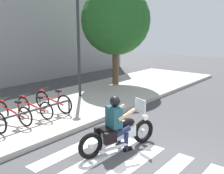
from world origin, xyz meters
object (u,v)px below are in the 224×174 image
object	(u,v)px
bike_rack	(11,117)
street_lamp	(78,37)
bicycle_5	(53,101)
bicycle_4	(34,107)
tree_near_rack	(116,21)
motorcycle	(119,133)
rider	(117,120)
bicycle_3	(13,113)

from	to	relation	value
bike_rack	street_lamp	size ratio (longest dim) A/B	1.00
bicycle_5	bike_rack	size ratio (longest dim) A/B	0.39
bicycle_4	tree_near_rack	size ratio (longest dim) A/B	0.32
bicycle_4	bicycle_5	xyz separation A→B (m)	(0.77, -0.00, 0.03)
bicycle_5	bike_rack	xyz separation A→B (m)	(-1.92, -0.55, 0.06)
motorcycle	bike_rack	size ratio (longest dim) A/B	0.50
tree_near_rack	rider	bearing A→B (deg)	-141.21
rider	tree_near_rack	distance (m)	7.88
rider	bicycle_5	bearing A→B (deg)	77.92
bicycle_3	bicycle_5	xyz separation A→B (m)	(1.54, -0.00, 0.02)
street_lamp	bicycle_5	bearing A→B (deg)	-158.63
bike_rack	tree_near_rack	distance (m)	7.75
rider	bicycle_5	distance (m)	3.54
bicycle_4	tree_near_rack	xyz separation A→B (m)	(5.84, 1.22, 2.93)
motorcycle	bicycle_5	world-z (taller)	motorcycle
bicycle_4	bicycle_5	distance (m)	0.77
bicycle_3	bike_rack	world-z (taller)	bicycle_3
bicycle_3	bike_rack	size ratio (longest dim) A/B	0.38
motorcycle	rider	xyz separation A→B (m)	(-0.07, 0.03, 0.37)
motorcycle	bicycle_4	distance (m)	3.48
rider	street_lamp	distance (m)	5.44
motorcycle	bicycle_3	distance (m)	3.58
tree_near_rack	motorcycle	bearing A→B (deg)	-140.70
bicycle_3	street_lamp	distance (m)	4.32
rider	bicycle_3	xyz separation A→B (m)	(-0.80, 3.45, -0.34)
motorcycle	bicycle_5	xyz separation A→B (m)	(0.67, 3.47, 0.05)
bike_rack	street_lamp	distance (m)	4.74
rider	bicycle_5	world-z (taller)	rider
motorcycle	bicycle_5	distance (m)	3.54
rider	tree_near_rack	world-z (taller)	tree_near_rack
motorcycle	street_lamp	size ratio (longest dim) A/B	0.50
bike_rack	motorcycle	bearing A→B (deg)	-66.68
motorcycle	rider	size ratio (longest dim) A/B	1.54
bicycle_3	bicycle_5	distance (m)	1.54
bicycle_3	bicycle_4	xyz separation A→B (m)	(0.77, 0.00, -0.01)
bicycle_4	bike_rack	bearing A→B (deg)	-154.32
motorcycle	bicycle_4	size ratio (longest dim) A/B	1.32
bicycle_5	bicycle_4	bearing A→B (deg)	179.89
rider	bicycle_4	bearing A→B (deg)	90.53
motorcycle	bicycle_4	bearing A→B (deg)	91.73
motorcycle	tree_near_rack	xyz separation A→B (m)	(5.73, 4.69, 2.96)
motorcycle	bicycle_5	bearing A→B (deg)	79.16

